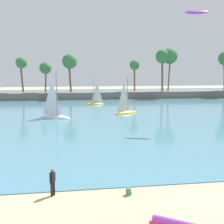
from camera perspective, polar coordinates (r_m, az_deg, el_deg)
name	(u,v)px	position (r m, az deg, el deg)	size (l,w,h in m)	color
sea	(69,103)	(69.74, -7.85, 1.58)	(220.00, 101.76, 0.06)	teal
palm_headland	(84,87)	(80.46, -5.14, 4.64)	(109.23, 6.00, 13.24)	slate
person_at_waterline	(53,181)	(19.09, -10.89, -12.43)	(0.35, 0.48, 1.67)	black
backpack_near_kite	(129,192)	(19.14, 3.06, -14.44)	(0.32, 0.34, 0.44)	#47844C
sailboat_near_shore	(126,110)	(52.83, 2.56, 0.39)	(4.77, 3.53, 6.79)	yellow
sailboat_toward_headland	(55,114)	(48.51, -10.46, -0.31)	(5.24, 4.18, 7.59)	white
sailboat_far_left	(95,102)	(66.61, -3.09, 1.87)	(4.47, 2.59, 6.22)	yellow
kite_aloft_high_over_bay	(197,12)	(42.66, 15.33, 17.34)	(2.90, 0.99, 0.41)	purple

